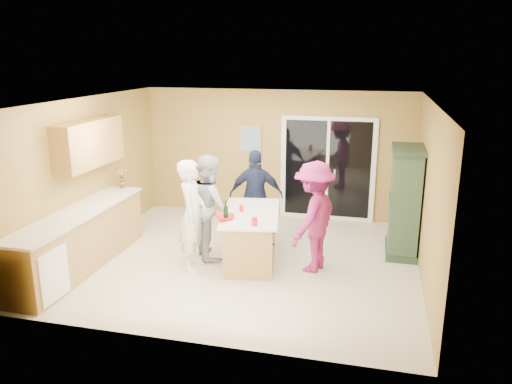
% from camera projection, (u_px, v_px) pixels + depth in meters
% --- Properties ---
extents(floor, '(5.50, 5.50, 0.00)m').
position_uv_depth(floor, '(246.00, 260.00, 8.22)').
color(floor, beige).
rests_on(floor, ground).
extents(ceiling, '(5.50, 5.00, 0.10)m').
position_uv_depth(ceiling, '(245.00, 101.00, 7.52)').
color(ceiling, white).
rests_on(ceiling, wall_back).
extents(wall_back, '(5.50, 0.10, 2.60)m').
position_uv_depth(wall_back, '(277.00, 154.00, 10.21)').
color(wall_back, tan).
rests_on(wall_back, ground).
extents(wall_front, '(5.50, 0.10, 2.60)m').
position_uv_depth(wall_front, '(187.00, 239.00, 5.53)').
color(wall_front, tan).
rests_on(wall_front, ground).
extents(wall_left, '(0.10, 5.00, 2.60)m').
position_uv_depth(wall_left, '(90.00, 174.00, 8.50)').
color(wall_left, tan).
rests_on(wall_left, ground).
extents(wall_right, '(0.10, 5.00, 2.60)m').
position_uv_depth(wall_right, '(428.00, 195.00, 7.24)').
color(wall_right, tan).
rests_on(wall_right, ground).
extents(left_cabinet_run, '(0.65, 3.05, 1.24)m').
position_uv_depth(left_cabinet_run, '(74.00, 244.00, 7.67)').
color(left_cabinet_run, '#A77C41').
rests_on(left_cabinet_run, floor).
extents(upper_cabinets, '(0.35, 1.60, 0.75)m').
position_uv_depth(upper_cabinets, '(89.00, 143.00, 8.11)').
color(upper_cabinets, '#A77C41').
rests_on(upper_cabinets, wall_left).
extents(sliding_door, '(1.90, 0.07, 2.10)m').
position_uv_depth(sliding_door, '(327.00, 169.00, 10.00)').
color(sliding_door, white).
rests_on(sliding_door, floor).
extents(framed_picture, '(0.46, 0.04, 0.56)m').
position_uv_depth(framed_picture, '(250.00, 139.00, 10.23)').
color(framed_picture, tan).
rests_on(framed_picture, wall_back).
extents(kitchen_island, '(1.14, 1.74, 0.85)m').
position_uv_depth(kitchen_island, '(251.00, 239.00, 8.06)').
color(kitchen_island, '#A77C41').
rests_on(kitchen_island, floor).
extents(green_hutch, '(0.53, 1.00, 1.83)m').
position_uv_depth(green_hutch, '(404.00, 203.00, 8.29)').
color(green_hutch, '#223725').
rests_on(green_hutch, floor).
extents(woman_white, '(0.50, 0.69, 1.75)m').
position_uv_depth(woman_white, '(192.00, 215.00, 7.71)').
color(woman_white, silver).
rests_on(woman_white, floor).
extents(woman_grey, '(1.00, 1.06, 1.72)m').
position_uv_depth(woman_grey, '(210.00, 206.00, 8.20)').
color(woman_grey, '#9FA0A2').
rests_on(woman_grey, floor).
extents(woman_navy, '(1.03, 0.57, 1.65)m').
position_uv_depth(woman_navy, '(256.00, 196.00, 8.94)').
color(woman_navy, '#192138').
rests_on(woman_navy, floor).
extents(woman_magenta, '(0.98, 1.27, 1.73)m').
position_uv_depth(woman_magenta, '(314.00, 217.00, 7.65)').
color(woman_magenta, '#942053').
rests_on(woman_magenta, floor).
extents(serving_bowl, '(0.39, 0.39, 0.07)m').
position_uv_depth(serving_bowl, '(225.00, 217.00, 7.57)').
color(serving_bowl, red).
rests_on(serving_bowl, kitchen_island).
extents(tulip_vase, '(0.23, 0.17, 0.41)m').
position_uv_depth(tulip_vase, '(121.00, 177.00, 8.96)').
color(tulip_vase, red).
rests_on(tulip_vase, left_cabinet_run).
extents(tumbler_near, '(0.08, 0.08, 0.10)m').
position_uv_depth(tumbler_near, '(241.00, 208.00, 7.97)').
color(tumbler_near, red).
rests_on(tumbler_near, kitchen_island).
extents(tumbler_far, '(0.09, 0.09, 0.12)m').
position_uv_depth(tumbler_far, '(254.00, 222.00, 7.30)').
color(tumbler_far, red).
rests_on(tumbler_far, kitchen_island).
extents(wine_bottle, '(0.07, 0.07, 0.30)m').
position_uv_depth(wine_bottle, '(226.00, 213.00, 7.53)').
color(wine_bottle, black).
rests_on(wine_bottle, kitchen_island).
extents(white_plate, '(0.25, 0.25, 0.01)m').
position_uv_depth(white_plate, '(232.00, 222.00, 7.47)').
color(white_plate, white).
rests_on(white_plate, kitchen_island).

